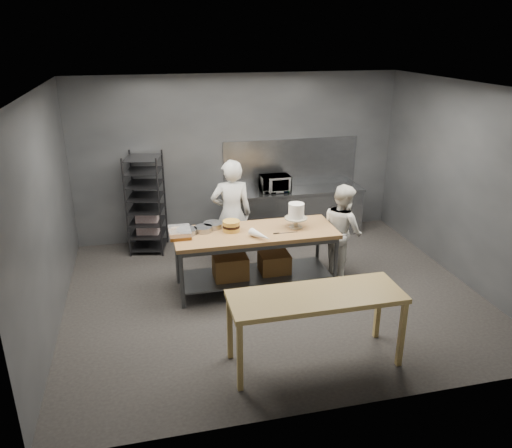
{
  "coord_description": "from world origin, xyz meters",
  "views": [
    {
      "loc": [
        -1.76,
        -6.35,
        3.68
      ],
      "look_at": [
        -0.21,
        0.24,
        1.05
      ],
      "focal_mm": 35.0,
      "sensor_mm": 36.0,
      "label": 1
    }
  ],
  "objects": [
    {
      "name": "cake_pans",
      "position": [
        -0.99,
        0.49,
        0.96
      ],
      "size": [
        0.71,
        0.46,
        0.07
      ],
      "color": "gray",
      "rests_on": "work_table"
    },
    {
      "name": "microwave",
      "position": [
        0.61,
        2.18,
        1.05
      ],
      "size": [
        0.54,
        0.37,
        0.3
      ],
      "primitive_type": "imported",
      "color": "black",
      "rests_on": "back_counter"
    },
    {
      "name": "pastry_clamshells",
      "position": [
        -1.31,
        0.35,
        0.98
      ],
      "size": [
        0.31,
        0.41,
        0.11
      ],
      "color": "#965F1E",
      "rests_on": "work_table"
    },
    {
      "name": "chef_behind",
      "position": [
        -0.41,
        1.11,
        0.91
      ],
      "size": [
        0.68,
        0.47,
        1.82
      ],
      "primitive_type": "imported",
      "rotation": [
        0.0,
        0.0,
        3.09
      ],
      "color": "silver",
      "rests_on": "ground"
    },
    {
      "name": "back_wall",
      "position": [
        0.0,
        2.5,
        1.5
      ],
      "size": [
        6.0,
        0.04,
        3.0
      ],
      "primitive_type": "cube",
      "color": "#4C4F54",
      "rests_on": "ground"
    },
    {
      "name": "piping_bag",
      "position": [
        -0.21,
        -0.03,
        0.98
      ],
      "size": [
        0.3,
        0.39,
        0.12
      ],
      "primitive_type": "cone",
      "rotation": [
        1.57,
        0.0,
        0.53
      ],
      "color": "white",
      "rests_on": "work_table"
    },
    {
      "name": "work_table",
      "position": [
        -0.25,
        0.29,
        0.57
      ],
      "size": [
        2.4,
        0.9,
        0.92
      ],
      "color": "#98673D",
      "rests_on": "ground"
    },
    {
      "name": "speed_rack",
      "position": [
        -1.74,
        2.1,
        0.86
      ],
      "size": [
        0.72,
        0.76,
        1.75
      ],
      "color": "black",
      "rests_on": "ground"
    },
    {
      "name": "near_counter",
      "position": [
        0.04,
        -1.68,
        0.81
      ],
      "size": [
        2.0,
        0.7,
        0.9
      ],
      "color": "olive",
      "rests_on": "ground"
    },
    {
      "name": "frosted_cake_stand",
      "position": [
        0.42,
        0.3,
        1.15
      ],
      "size": [
        0.34,
        0.34,
        0.38
      ],
      "color": "#B4AA90",
      "rests_on": "work_table"
    },
    {
      "name": "chef_right",
      "position": [
        1.23,
        0.41,
        0.75
      ],
      "size": [
        0.69,
        0.82,
        1.5
      ],
      "primitive_type": "imported",
      "rotation": [
        0.0,
        0.0,
        1.75
      ],
      "color": "white",
      "rests_on": "ground"
    },
    {
      "name": "splashback_panel",
      "position": [
        1.0,
        2.48,
        1.35
      ],
      "size": [
        2.6,
        0.02,
        0.9
      ],
      "primitive_type": "cube",
      "color": "slate",
      "rests_on": "back_counter"
    },
    {
      "name": "offset_spatula",
      "position": [
        0.15,
        0.12,
        0.93
      ],
      "size": [
        0.36,
        0.02,
        0.02
      ],
      "color": "slate",
      "rests_on": "work_table"
    },
    {
      "name": "layer_cake",
      "position": [
        -0.55,
        0.38,
        1.0
      ],
      "size": [
        0.25,
        0.25,
        0.16
      ],
      "color": "gold",
      "rests_on": "work_table"
    },
    {
      "name": "back_counter",
      "position": [
        1.0,
        2.18,
        0.45
      ],
      "size": [
        2.6,
        0.6,
        0.9
      ],
      "color": "slate",
      "rests_on": "ground"
    },
    {
      "name": "ground",
      "position": [
        0.0,
        0.0,
        0.0
      ],
      "size": [
        6.0,
        6.0,
        0.0
      ],
      "primitive_type": "plane",
      "color": "black",
      "rests_on": "ground"
    }
  ]
}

